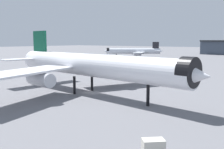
{
  "coord_description": "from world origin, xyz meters",
  "views": [
    {
      "loc": [
        41.93,
        -46.45,
        12.52
      ],
      "look_at": [
        7.7,
        -1.95,
        5.24
      ],
      "focal_mm": 42.28,
      "sensor_mm": 36.0,
      "label": 1
    }
  ],
  "objects_px": {
    "airliner_far_taxiway": "(134,51)",
    "baggage_cart_trailing": "(153,147)",
    "airliner_near_gate": "(89,66)",
    "traffic_cone_near_nose": "(47,76)"
  },
  "relations": [
    {
      "from": "airliner_far_taxiway",
      "to": "baggage_cart_trailing",
      "type": "xyz_separation_m",
      "value": [
        87.68,
        -131.6,
        -4.08
      ]
    },
    {
      "from": "airliner_near_gate",
      "to": "airliner_far_taxiway",
      "type": "height_order",
      "value": "airliner_near_gate"
    },
    {
      "from": "airliner_near_gate",
      "to": "airliner_far_taxiway",
      "type": "distance_m",
      "value": 125.71
    },
    {
      "from": "baggage_cart_trailing",
      "to": "traffic_cone_near_nose",
      "type": "distance_m",
      "value": 68.68
    },
    {
      "from": "airliner_far_taxiway",
      "to": "traffic_cone_near_nose",
      "type": "xyz_separation_m",
      "value": [
        27.74,
        -98.08,
        -4.77
      ]
    },
    {
      "from": "airliner_near_gate",
      "to": "baggage_cart_trailing",
      "type": "height_order",
      "value": "airliner_near_gate"
    },
    {
      "from": "airliner_near_gate",
      "to": "baggage_cart_trailing",
      "type": "relative_size",
      "value": 20.35
    },
    {
      "from": "baggage_cart_trailing",
      "to": "airliner_near_gate",
      "type": "bearing_deg",
      "value": -80.54
    },
    {
      "from": "airliner_far_taxiway",
      "to": "traffic_cone_near_nose",
      "type": "relative_size",
      "value": 63.71
    },
    {
      "from": "baggage_cart_trailing",
      "to": "airliner_far_taxiway",
      "type": "bearing_deg",
      "value": -100.74
    }
  ]
}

